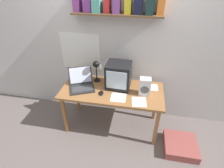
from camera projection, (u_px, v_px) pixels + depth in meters
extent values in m
plane|color=#6A5E5C|center=(112.00, 124.00, 2.91)|extent=(12.00, 12.00, 0.00)
cube|color=silver|center=(117.00, 40.00, 2.55)|extent=(5.60, 0.06, 2.60)
cube|color=white|center=(81.00, 52.00, 2.73)|extent=(0.62, 0.01, 0.58)
cube|color=brown|center=(117.00, 14.00, 2.24)|extent=(1.19, 0.18, 0.02)
cube|color=#7D3A87|center=(77.00, 2.00, 2.27)|extent=(0.09, 0.13, 0.24)
cube|color=#7D388E|center=(88.00, 3.00, 2.26)|extent=(0.10, 0.13, 0.20)
cube|color=teal|center=(97.00, 3.00, 2.22)|extent=(0.11, 0.16, 0.22)
cube|color=red|center=(107.00, 6.00, 2.23)|extent=(0.08, 0.12, 0.16)
cube|color=#78408A|center=(116.00, 3.00, 2.18)|extent=(0.09, 0.16, 0.24)
cube|color=gold|center=(128.00, 3.00, 2.16)|extent=(0.08, 0.14, 0.25)
cube|color=#171933|center=(138.00, 5.00, 2.15)|extent=(0.10, 0.15, 0.21)
cube|color=#172F2E|center=(150.00, 4.00, 2.11)|extent=(0.09, 0.16, 0.24)
cube|color=orange|center=(161.00, 4.00, 2.11)|extent=(0.09, 0.11, 0.24)
cube|color=#986338|center=(112.00, 91.00, 2.53)|extent=(1.46, 0.67, 0.03)
cube|color=#986338|center=(65.00, 115.00, 2.61)|extent=(0.04, 0.05, 0.67)
cube|color=#986338|center=(156.00, 128.00, 2.40)|extent=(0.04, 0.05, 0.67)
cube|color=#986338|center=(77.00, 94.00, 3.05)|extent=(0.04, 0.05, 0.67)
cube|color=#986338|center=(155.00, 103.00, 2.84)|extent=(0.04, 0.05, 0.67)
cube|color=black|center=(119.00, 75.00, 2.50)|extent=(0.36, 0.33, 0.37)
cube|color=silver|center=(116.00, 81.00, 2.36)|extent=(0.28, 0.02, 0.27)
cube|color=#232326|center=(82.00, 89.00, 2.53)|extent=(0.42, 0.37, 0.02)
cube|color=#38383A|center=(82.00, 89.00, 2.51)|extent=(0.32, 0.25, 0.00)
cube|color=#232326|center=(80.00, 75.00, 2.60)|extent=(0.36, 0.24, 0.24)
cube|color=silver|center=(80.00, 75.00, 2.60)|extent=(0.32, 0.21, 0.22)
cylinder|color=black|center=(97.00, 80.00, 2.72)|extent=(0.10, 0.10, 0.01)
cylinder|color=black|center=(96.00, 71.00, 2.63)|extent=(0.02, 0.02, 0.30)
sphere|color=black|center=(96.00, 64.00, 2.50)|extent=(0.10, 0.10, 0.10)
cylinder|color=white|center=(74.00, 75.00, 2.75)|extent=(0.07, 0.07, 0.11)
cylinder|color=#4CC656|center=(74.00, 76.00, 2.76)|extent=(0.06, 0.06, 0.08)
cube|color=silver|center=(145.00, 87.00, 2.36)|extent=(0.15, 0.12, 0.25)
cylinder|color=#4C4C51|center=(145.00, 90.00, 2.32)|extent=(0.11, 0.01, 0.11)
ellipsoid|color=black|center=(101.00, 93.00, 2.43)|extent=(0.08, 0.12, 0.03)
cube|color=white|center=(139.00, 102.00, 2.29)|extent=(0.21, 0.23, 0.00)
cube|color=silver|center=(149.00, 87.00, 2.57)|extent=(0.25, 0.18, 0.00)
cube|color=white|center=(118.00, 97.00, 2.37)|extent=(0.21, 0.21, 0.00)
cube|color=#974743|center=(180.00, 146.00, 2.49)|extent=(0.45, 0.45, 0.12)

